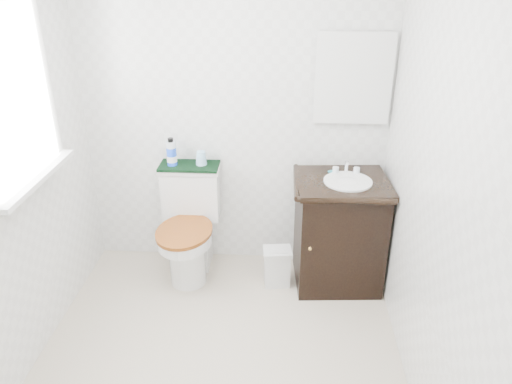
# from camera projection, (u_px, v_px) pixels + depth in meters

# --- Properties ---
(floor) EXTENTS (2.40, 2.40, 0.00)m
(floor) POSITION_uv_depth(u_px,v_px,m) (218.00, 364.00, 2.98)
(floor) COLOR #B8AB94
(floor) RESTS_ON ground
(wall_back) EXTENTS (2.40, 0.00, 2.40)m
(wall_back) POSITION_uv_depth(u_px,v_px,m) (234.00, 112.00, 3.54)
(wall_back) COLOR silver
(wall_back) RESTS_ON ground
(wall_front) EXTENTS (2.40, 0.00, 2.40)m
(wall_front) POSITION_uv_depth(u_px,v_px,m) (148.00, 361.00, 1.38)
(wall_front) COLOR silver
(wall_front) RESTS_ON ground
(wall_right) EXTENTS (0.00, 2.40, 2.40)m
(wall_right) POSITION_uv_depth(u_px,v_px,m) (437.00, 187.00, 2.40)
(wall_right) COLOR silver
(wall_right) RESTS_ON ground
(window) EXTENTS (0.02, 0.70, 0.90)m
(window) POSITION_uv_depth(u_px,v_px,m) (10.00, 95.00, 2.59)
(window) COLOR white
(window) RESTS_ON wall_left
(mirror) EXTENTS (0.50, 0.02, 0.60)m
(mirror) POSITION_uv_depth(u_px,v_px,m) (354.00, 79.00, 3.36)
(mirror) COLOR silver
(mirror) RESTS_ON wall_back
(toilet) EXTENTS (0.44, 0.65, 0.81)m
(toilet) POSITION_uv_depth(u_px,v_px,m) (190.00, 230.00, 3.71)
(toilet) COLOR silver
(toilet) RESTS_ON floor
(vanity) EXTENTS (0.67, 0.59, 0.92)m
(vanity) POSITION_uv_depth(u_px,v_px,m) (339.00, 230.00, 3.56)
(vanity) COLOR black
(vanity) RESTS_ON floor
(trash_bin) EXTENTS (0.22, 0.18, 0.29)m
(trash_bin) POSITION_uv_depth(u_px,v_px,m) (277.00, 266.00, 3.64)
(trash_bin) COLOR silver
(trash_bin) RESTS_ON floor
(towel) EXTENTS (0.43, 0.22, 0.02)m
(towel) POSITION_uv_depth(u_px,v_px,m) (189.00, 166.00, 3.62)
(towel) COLOR black
(towel) RESTS_ON toilet
(mouthwash_bottle) EXTENTS (0.07, 0.07, 0.20)m
(mouthwash_bottle) POSITION_uv_depth(u_px,v_px,m) (171.00, 153.00, 3.57)
(mouthwash_bottle) COLOR blue
(mouthwash_bottle) RESTS_ON towel
(cup) EXTENTS (0.08, 0.08, 0.10)m
(cup) POSITION_uv_depth(u_px,v_px,m) (201.00, 158.00, 3.60)
(cup) COLOR #88BCDF
(cup) RESTS_ON towel
(soap_bar) EXTENTS (0.07, 0.04, 0.02)m
(soap_bar) POSITION_uv_depth(u_px,v_px,m) (332.00, 171.00, 3.51)
(soap_bar) COLOR #1A6D7D
(soap_bar) RESTS_ON vanity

